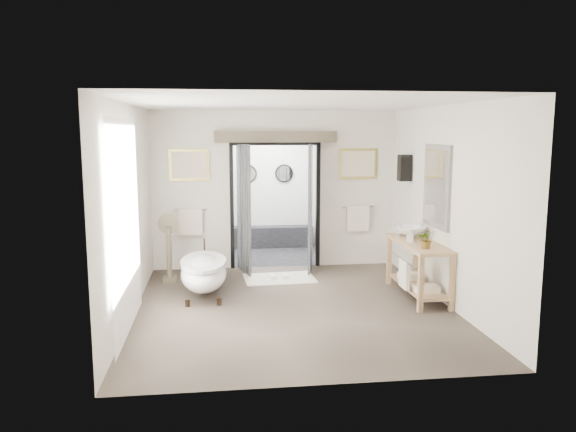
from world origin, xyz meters
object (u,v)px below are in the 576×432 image
Objects in this scene: clawfoot_tub at (204,272)px; vanity at (417,265)px; rug at (280,278)px; basin at (410,232)px.

clawfoot_tub is 0.97× the size of vanity.
rug is (-1.97, 1.30, -0.50)m from vanity.
clawfoot_tub is at bearing 167.14° from basin.
basin is at bearing 88.23° from vanity.
vanity is 1.33× the size of rug.
rug is 2.41× the size of basin.
rug is at bearing 146.51° from vanity.
basin is at bearing -1.46° from clawfoot_tub.
vanity is at bearing -8.52° from clawfoot_tub.
rug is (1.27, 0.82, -0.36)m from clawfoot_tub.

